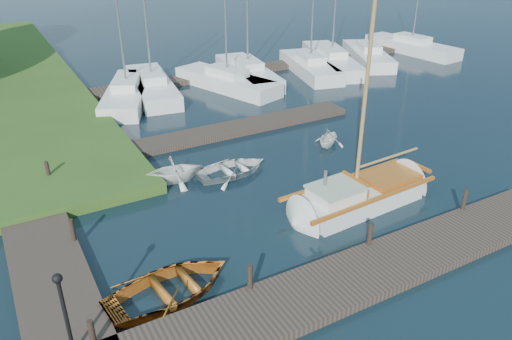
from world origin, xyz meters
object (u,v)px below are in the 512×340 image
mooring_post_4 (72,230)px  mooring_post_5 (48,170)px  lamp_post (63,304)px  tender_b (175,168)px  marina_boat_7 (412,45)px  sailboat (362,196)px  marina_boat_4 (310,65)px  marina_boat_1 (152,85)px  marina_boat_3 (248,71)px  mooring_post_2 (370,233)px  tender_d (329,136)px  mooring_post_0 (92,333)px  marina_boat_5 (332,58)px  tender_c (232,167)px  marina_boat_2 (227,80)px  marina_boat_0 (127,92)px  mooring_post_1 (250,276)px  mooring_post_3 (465,200)px  marina_boat_6 (368,54)px  dinghy (170,285)px

mooring_post_4 → mooring_post_5: same height
lamp_post → tender_b: bearing=54.0°
mooring_post_4 → marina_boat_7: (29.86, 14.60, -0.12)m
sailboat → marina_boat_4: (8.73, 16.07, 0.22)m
marina_boat_1 → marina_boat_3: size_ratio=0.74×
mooring_post_2 → tender_d: (4.07, 7.70, -0.22)m
tender_d → marina_boat_1: 12.92m
mooring_post_0 → marina_boat_3: bearing=52.5°
marina_boat_5 → tender_c: bearing=150.1°
marina_boat_2 → marina_boat_0: bearing=65.0°
mooring_post_0 → marina_boat_0: (6.40, 18.95, -0.13)m
mooring_post_0 → mooring_post_4: (0.50, 5.00, 0.00)m
mooring_post_0 → mooring_post_2: same height
lamp_post → tender_c: lamp_post is taller
marina_boat_0 → marina_boat_1: marina_boat_0 is taller
mooring_post_1 → marina_boat_2: (8.26, 18.23, -0.13)m
tender_c → marina_boat_0: size_ratio=0.29×
tender_b → marina_boat_0: (1.23, 11.14, -0.06)m
mooring_post_0 → mooring_post_4: bearing=84.3°
tender_d → marina_boat_4: marina_boat_4 is taller
mooring_post_1 → marina_boat_7: size_ratio=0.06×
tender_d → marina_boat_1: size_ratio=0.19×
mooring_post_3 → sailboat: size_ratio=0.08×
mooring_post_5 → marina_boat_4: marina_boat_4 is taller
marina_boat_1 → marina_boat_6: size_ratio=0.94×
marina_boat_0 → tender_c: bearing=-150.1°
mooring_post_0 → mooring_post_4: size_ratio=1.00×
tender_d → marina_boat_0: 13.08m
mooring_post_0 → marina_boat_1: (8.20, 19.66, -0.14)m
tender_c → marina_boat_7: (22.79, 12.37, 0.25)m
marina_boat_1 → marina_boat_6: marina_boat_6 is taller
lamp_post → marina_boat_4: bearing=42.9°
mooring_post_1 → marina_boat_3: bearing=61.8°
mooring_post_1 → marina_boat_2: size_ratio=0.07×
mooring_post_2 → marina_boat_6: marina_boat_6 is taller
mooring_post_5 → marina_boat_2: bearing=33.9°
mooring_post_2 → marina_boat_3: bearing=73.0°
marina_boat_0 → marina_boat_1: (1.79, 0.71, -0.01)m
tender_b → tender_c: bearing=-94.8°
mooring_post_5 → marina_boat_5: marina_boat_5 is taller
tender_b → tender_d: size_ratio=1.31×
tender_d → marina_boat_5: 14.74m
dinghy → marina_boat_1: bearing=-24.6°
tender_b → mooring_post_1: bearing=-176.3°
mooring_post_4 → sailboat: 10.59m
marina_boat_2 → marina_boat_5: marina_boat_5 is taller
mooring_post_5 → marina_boat_0: (5.90, 8.95, -0.13)m
mooring_post_1 → tender_c: bearing=67.0°
marina_boat_3 → tender_d: bearing=179.3°
mooring_post_3 → mooring_post_5: size_ratio=1.00×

